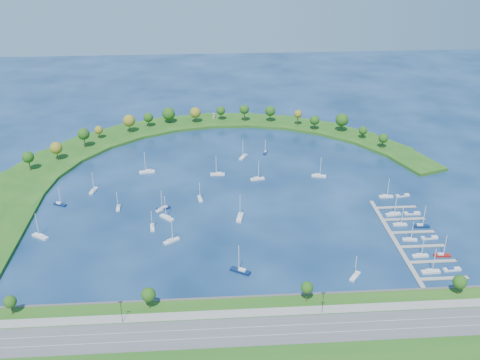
{
  "coord_description": "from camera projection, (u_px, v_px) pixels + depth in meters",
  "views": [
    {
      "loc": [
        -15.31,
        -288.0,
        147.6
      ],
      "look_at": [
        5.0,
        5.0,
        4.0
      ],
      "focal_mm": 41.0,
      "sensor_mm": 36.0,
      "label": 1
    }
  ],
  "objects": [
    {
      "name": "south_shoreline",
      "position": [
        250.0,
        331.0,
        213.32
      ],
      "size": [
        420.0,
        43.1,
        11.6
      ],
      "color": "#1B5115",
      "rests_on": "ground"
    },
    {
      "name": "dock_system",
      "position": [
        409.0,
        239.0,
        274.36
      ],
      "size": [
        24.28,
        82.0,
        1.6
      ],
      "color": "gray",
      "rests_on": "ground"
    },
    {
      "name": "moored_boat_17",
      "position": [
        355.0,
        276.0,
        246.02
      ],
      "size": [
        6.65,
        7.67,
        11.72
      ],
      "rotation": [
        0.0,
        0.0,
        4.05
      ],
      "color": "silver",
      "rests_on": "ground"
    },
    {
      "name": "moored_boat_7",
      "position": [
        200.0,
        198.0,
        312.92
      ],
      "size": [
        3.11,
        7.58,
        10.82
      ],
      "rotation": [
        0.0,
        0.0,
        4.86
      ],
      "color": "silver",
      "rests_on": "ground"
    },
    {
      "name": "docked_boat_11",
      "position": [
        402.0,
        195.0,
        316.52
      ],
      "size": [
        8.42,
        3.62,
        1.66
      ],
      "rotation": [
        0.0,
        0.0,
        0.17
      ],
      "color": "silver",
      "rests_on": "ground"
    },
    {
      "name": "docked_boat_8",
      "position": [
        393.0,
        214.0,
        296.71
      ],
      "size": [
        8.63,
        3.69,
        12.29
      ],
      "rotation": [
        0.0,
        0.0,
        0.17
      ],
      "color": "silver",
      "rests_on": "ground"
    },
    {
      "name": "moored_boat_8",
      "position": [
        60.0,
        204.0,
        306.75
      ],
      "size": [
        7.91,
        5.34,
        11.38
      ],
      "rotation": [
        0.0,
        0.0,
        5.83
      ],
      "color": "#0B1D45",
      "rests_on": "ground"
    },
    {
      "name": "moored_boat_1",
      "position": [
        319.0,
        175.0,
        339.8
      ],
      "size": [
        9.19,
        4.34,
        13.03
      ],
      "rotation": [
        0.0,
        0.0,
        -0.22
      ],
      "color": "silver",
      "rests_on": "ground"
    },
    {
      "name": "moored_boat_13",
      "position": [
        152.0,
        227.0,
        284.16
      ],
      "size": [
        2.72,
        7.36,
        10.58
      ],
      "rotation": [
        0.0,
        0.0,
        4.81
      ],
      "color": "silver",
      "rests_on": "ground"
    },
    {
      "name": "moored_boat_14",
      "position": [
        94.0,
        190.0,
        321.76
      ],
      "size": [
        4.39,
        8.72,
        12.34
      ],
      "rotation": [
        0.0,
        0.0,
        1.32
      ],
      "color": "silver",
      "rests_on": "ground"
    },
    {
      "name": "moored_boat_12",
      "position": [
        161.0,
        209.0,
        301.72
      ],
      "size": [
        6.31,
        6.43,
        10.35
      ],
      "rotation": [
        0.0,
        0.0,
        0.8
      ],
      "color": "silver",
      "rests_on": "ground"
    },
    {
      "name": "docked_boat_6",
      "position": [
        400.0,
        224.0,
        286.94
      ],
      "size": [
        7.39,
        2.28,
        10.77
      ],
      "rotation": [
        0.0,
        0.0,
        -0.03
      ],
      "color": "silver",
      "rests_on": "ground"
    },
    {
      "name": "moored_boat_2",
      "position": [
        218.0,
        174.0,
        341.88
      ],
      "size": [
        9.03,
        2.99,
        13.09
      ],
      "rotation": [
        0.0,
        0.0,
        3.09
      ],
      "color": "silver",
      "rests_on": "ground"
    },
    {
      "name": "docked_boat_10",
      "position": [
        386.0,
        196.0,
        315.2
      ],
      "size": [
        8.07,
        2.41,
        11.8
      ],
      "rotation": [
        0.0,
        0.0,
        -0.02
      ],
      "color": "silver",
      "rests_on": "ground"
    },
    {
      "name": "breakwater_trees",
      "position": [
        203.0,
        122.0,
        398.3
      ],
      "size": [
        238.19,
        91.87,
        14.16
      ],
      "color": "#382314",
      "rests_on": "breakwater"
    },
    {
      "name": "docked_boat_2",
      "position": [
        420.0,
        255.0,
        260.79
      ],
      "size": [
        7.72,
        2.33,
        11.27
      ],
      "rotation": [
        0.0,
        0.0,
        0.02
      ],
      "color": "silver",
      "rests_on": "ground"
    },
    {
      "name": "docked_boat_5",
      "position": [
        429.0,
        237.0,
        275.36
      ],
      "size": [
        8.56,
        2.82,
        1.72
      ],
      "rotation": [
        0.0,
        0.0,
        0.05
      ],
      "color": "silver",
      "rests_on": "ground"
    },
    {
      "name": "moored_boat_11",
      "position": [
        40.0,
        236.0,
        276.04
      ],
      "size": [
        9.19,
        7.22,
        13.62
      ],
      "rotation": [
        0.0,
        0.0,
        2.57
      ],
      "color": "silver",
      "rests_on": "ground"
    },
    {
      "name": "breakwater",
      "position": [
        159.0,
        158.0,
        364.24
      ],
      "size": [
        286.74,
        247.64,
        2.0
      ],
      "color": "#1B5115",
      "rests_on": "ground"
    },
    {
      "name": "docked_boat_0",
      "position": [
        431.0,
        271.0,
        249.08
      ],
      "size": [
        8.7,
        2.77,
        12.65
      ],
      "rotation": [
        0.0,
        0.0,
        0.04
      ],
      "color": "silver",
      "rests_on": "ground"
    },
    {
      "name": "moored_boat_10",
      "position": [
        164.0,
        208.0,
        302.77
      ],
      "size": [
        8.12,
        4.81,
        11.53
      ],
      "rotation": [
        0.0,
        0.0,
        3.5
      ],
      "color": "#0B1D45",
      "rests_on": "ground"
    },
    {
      "name": "moored_boat_5",
      "position": [
        243.0,
        156.0,
        366.21
      ],
      "size": [
        6.48,
        9.2,
        13.32
      ],
      "rotation": [
        0.0,
        0.0,
        4.23
      ],
      "color": "silver",
      "rests_on": "ground"
    },
    {
      "name": "moored_boat_9",
      "position": [
        118.0,
        207.0,
        303.19
      ],
      "size": [
        2.18,
        7.01,
        10.21
      ],
      "rotation": [
        0.0,
        0.0,
        4.75
      ],
      "color": "silver",
      "rests_on": "ground"
    },
    {
      "name": "docked_boat_1",
      "position": [
        452.0,
        269.0,
        250.9
      ],
      "size": [
        8.34,
        2.81,
        1.68
      ],
      "rotation": [
        0.0,
        0.0,
        0.06
      ],
      "color": "silver",
      "rests_on": "ground"
    },
    {
      "name": "docked_boat_7",
      "position": [
        421.0,
        225.0,
        285.38
      ],
      "size": [
        8.61,
        3.06,
        12.4
      ],
      "rotation": [
        0.0,
        0.0,
        -0.08
      ],
      "color": "#0B1D45",
      "rests_on": "ground"
    },
    {
      "name": "moored_boat_18",
      "position": [
        265.0,
        152.0,
        373.31
      ],
      "size": [
        3.95,
        7.11,
        10.08
      ],
      "rotation": [
        0.0,
        0.0,
        4.4
      ],
      "color": "#0B1D45",
      "rests_on": "ground"
    },
    {
      "name": "moored_boat_3",
      "position": [
        241.0,
        270.0,
        249.49
      ],
      "size": [
        9.54,
        7.28,
        14.04
      ],
      "rotation": [
        0.0,
        0.0,
        2.59
      ],
      "color": "#0B1D45",
      "rests_on": "ground"
    },
    {
      "name": "docked_boat_9",
      "position": [
        412.0,
        213.0,
        297.69
      ],
      "size": [
        8.81,
        2.6,
        1.79
      ],
      "rotation": [
        0.0,
        0.0,
        -0.02
      ],
      "color": "silver",
      "rests_on": "ground"
    },
    {
      "name": "moored_boat_15",
      "position": [
        171.0,
        240.0,
        272.45
      ],
      "size": [
        8.29,
        6.76,
        12.42
      ],
      "rotation": [
        0.0,
        0.0,
        0.61
      ],
      "color": "silver",
      "rests_on": "ground"
    },
    {
      "name": "docked_boat_3",
      "position": [
        442.0,
        255.0,
        261.1
      ],
      "size": [
        7.95,
        2.76,
        11.48
      ],
      "rotation": [
        0.0,
        0.0,
        -0.07
      ],
      "color": "maroon",
      "rests_on": "ground"
    },
    {
      "name": "harbor_tower",
      "position": [
        214.0,
        116.0,
        430.28
      ],
      "size": [
        2.6,
        2.6,
        3.91
      ],
      "color": "gray",
      "rests_on": "breakwater"
    },
    {
      "name": "moored_boat_4",
      "position": [
        167.0,
        217.0,
        293.09
      ],
      "size": [
        8.09,
        8.18,
        13.22
      ],
      "rotation": [
        0.0,
        0.0,
        2.35
      ],
      "color": "silver",
      "rests_on": "ground"
    },
    {
      "name": "moored_boat_0",
      "position": [
        147.0,
        171.0,
        345.02
      ],
      "size": [
        9.93,
        3.9,
        14.2
      ],
      "rotation": [
        0.0,
        0.0,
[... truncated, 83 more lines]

